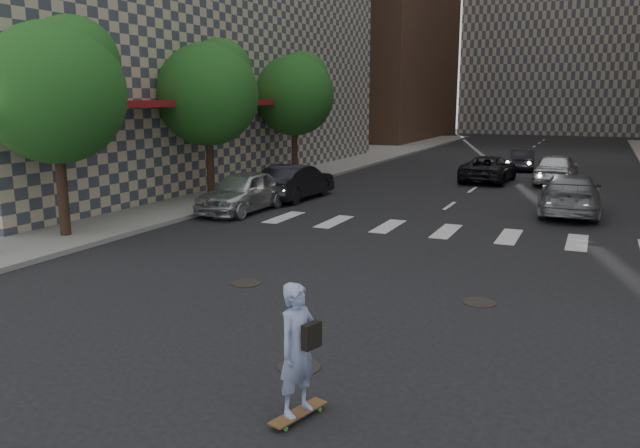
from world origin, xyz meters
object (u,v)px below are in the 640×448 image
at_px(skateboarder, 298,349).
at_px(silver_sedan, 243,192).
at_px(tree_a, 59,86).
at_px(traffic_car_c, 489,169).
at_px(traffic_car_e, 523,160).
at_px(traffic_car_b, 570,194).
at_px(tree_c, 296,92).
at_px(tree_b, 210,90).
at_px(traffic_car_d, 556,168).
at_px(traffic_car_a, 295,182).

xyz_separation_m(skateboarder, silver_sedan, (-8.92, 13.43, -0.23)).
relative_size(tree_a, traffic_car_c, 1.35).
xyz_separation_m(silver_sedan, traffic_car_e, (8.19, 19.25, -0.15)).
distance_m(tree_a, traffic_car_b, 18.13).
bearing_deg(tree_c, skateboarder, -63.82).
height_order(skateboarder, silver_sedan, skateboarder).
bearing_deg(tree_a, tree_b, 90.00).
distance_m(skateboarder, traffic_car_c, 26.35).
bearing_deg(traffic_car_d, silver_sedan, 53.98).
distance_m(tree_c, traffic_car_b, 15.39).
height_order(silver_sedan, traffic_car_a, silver_sedan).
xyz_separation_m(tree_b, silver_sedan, (2.45, -1.70, -3.86)).
xyz_separation_m(silver_sedan, traffic_car_a, (0.50, 3.57, -0.02)).
xyz_separation_m(skateboarder, traffic_car_d, (1.57, 26.74, -0.20)).
xyz_separation_m(silver_sedan, traffic_car_c, (7.20, 12.86, -0.10)).
relative_size(tree_b, traffic_car_b, 1.25).
bearing_deg(traffic_car_a, silver_sedan, 84.08).
xyz_separation_m(tree_a, silver_sedan, (2.45, 6.30, -3.86)).
xyz_separation_m(tree_a, traffic_car_b, (13.98, 10.86, -3.88)).
xyz_separation_m(traffic_car_c, traffic_car_e, (0.99, 6.39, -0.04)).
relative_size(silver_sedan, traffic_car_b, 0.87).
height_order(tree_c, traffic_car_e, tree_c).
xyz_separation_m(tree_a, tree_b, (0.00, 8.00, 0.00)).
distance_m(tree_c, silver_sedan, 10.73).
bearing_deg(traffic_car_d, traffic_car_c, 9.93).
xyz_separation_m(tree_b, traffic_car_a, (2.95, 1.86, -3.89)).
bearing_deg(tree_a, traffic_car_a, 73.33).
bearing_deg(traffic_car_c, skateboarder, 96.89).
relative_size(tree_b, silver_sedan, 1.43).
xyz_separation_m(traffic_car_a, traffic_car_c, (6.70, 9.29, -0.08)).
bearing_deg(tree_b, traffic_car_b, 11.57).
distance_m(traffic_car_b, traffic_car_d, 8.80).
relative_size(tree_a, traffic_car_b, 1.25).
xyz_separation_m(tree_c, traffic_car_b, (13.98, -5.14, -3.88)).
bearing_deg(traffic_car_d, skateboarder, 88.88).
height_order(skateboarder, traffic_car_a, skateboarder).
relative_size(silver_sedan, traffic_car_d, 0.97).
bearing_deg(tree_c, traffic_car_e, 41.89).
bearing_deg(traffic_car_d, tree_c, 17.78).
relative_size(skateboarder, silver_sedan, 0.42).
height_order(traffic_car_c, traffic_car_d, traffic_car_d).
relative_size(tree_b, traffic_car_d, 1.39).
bearing_deg(tree_c, silver_sedan, -75.80).
height_order(skateboarder, traffic_car_c, skateboarder).
distance_m(tree_c, skateboarder, 26.04).
bearing_deg(traffic_car_e, traffic_car_b, 97.11).
relative_size(tree_c, silver_sedan, 1.43).
xyz_separation_m(silver_sedan, traffic_car_b, (11.53, 4.57, -0.02)).
relative_size(traffic_car_a, traffic_car_b, 0.87).
relative_size(tree_c, traffic_car_b, 1.25).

